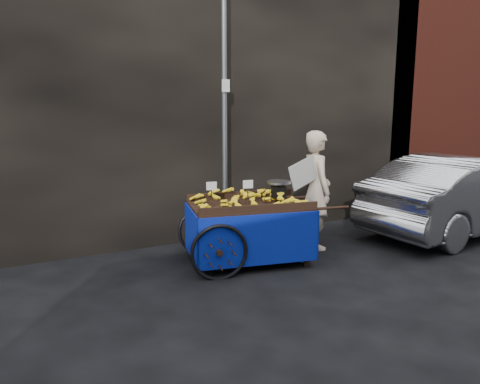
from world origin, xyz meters
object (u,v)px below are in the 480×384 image
plastic_bag (304,254)px  parked_car (465,194)px  banana_cart (246,210)px  vendor (316,190)px

plastic_bag → parked_car: 3.31m
banana_cart → vendor: (1.25, 0.11, 0.15)m
vendor → plastic_bag: 1.06m
parked_car → vendor: bearing=75.2°
vendor → plastic_bag: size_ratio=6.90×
banana_cart → parked_car: parked_car is taller
banana_cart → parked_car: bearing=7.1°
vendor → plastic_bag: (-0.54, -0.50, -0.77)m
plastic_bag → parked_car: size_ratio=0.06×
vendor → parked_car: (2.73, -0.45, -0.23)m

